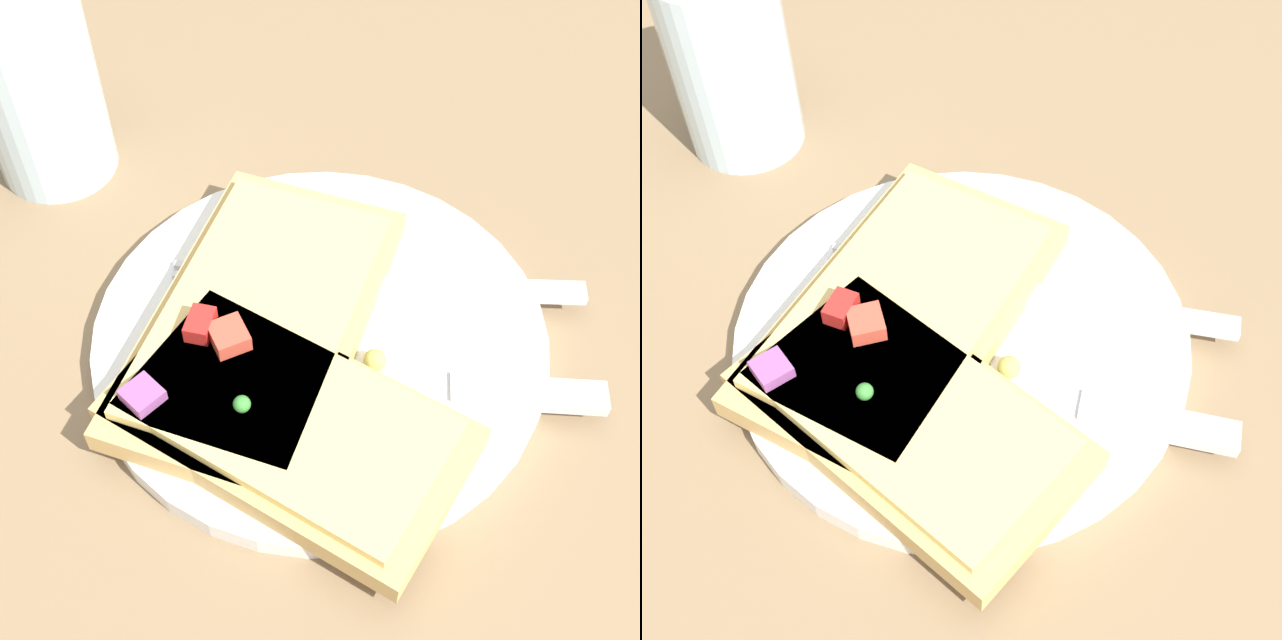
# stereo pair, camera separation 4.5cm
# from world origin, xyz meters

# --- Properties ---
(ground_plane) EXTENTS (4.00, 4.00, 0.00)m
(ground_plane) POSITION_xyz_m (0.00, 0.00, 0.00)
(ground_plane) COLOR #7F6647
(plate) EXTENTS (0.24, 0.24, 0.01)m
(plate) POSITION_xyz_m (0.00, 0.00, 0.01)
(plate) COLOR white
(plate) RESTS_ON ground
(fork) EXTENTS (0.06, 0.22, 0.01)m
(fork) POSITION_xyz_m (-0.03, 0.01, 0.01)
(fork) COLOR silver
(fork) RESTS_ON plate
(knife) EXTENTS (0.05, 0.20, 0.01)m
(knife) POSITION_xyz_m (0.02, 0.06, 0.01)
(knife) COLOR silver
(knife) RESTS_ON plate
(pizza_slice_main) EXTENTS (0.19, 0.12, 0.03)m
(pizza_slice_main) POSITION_xyz_m (0.01, -0.03, 0.02)
(pizza_slice_main) COLOR tan
(pizza_slice_main) RESTS_ON plate
(pizza_slice_corner) EXTENTS (0.14, 0.19, 0.03)m
(pizza_slice_corner) POSITION_xyz_m (0.06, -0.00, 0.02)
(pizza_slice_corner) COLOR tan
(pizza_slice_corner) RESTS_ON plate
(crumb_scatter) EXTENTS (0.05, 0.09, 0.01)m
(crumb_scatter) POSITION_xyz_m (-0.00, 0.01, 0.02)
(crumb_scatter) COLOR tan
(crumb_scatter) RESTS_ON plate
(drinking_glass) EXTENTS (0.07, 0.07, 0.12)m
(drinking_glass) POSITION_xyz_m (-0.10, -0.19, 0.06)
(drinking_glass) COLOR silver
(drinking_glass) RESTS_ON ground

